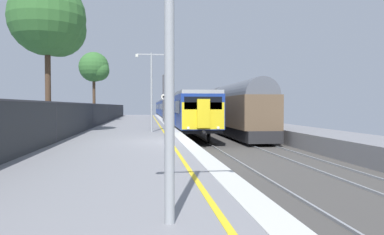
{
  "coord_description": "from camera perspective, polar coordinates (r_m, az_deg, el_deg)",
  "views": [
    {
      "loc": [
        -1.42,
        -17.57,
        1.62
      ],
      "look_at": [
        1.58,
        7.61,
        0.87
      ],
      "focal_mm": 35.68,
      "sensor_mm": 36.0,
      "label": 1
    }
  ],
  "objects": [
    {
      "name": "signal_gantry",
      "position": [
        40.68,
        -3.92,
        3.81
      ],
      "size": [
        1.1,
        0.24,
        5.0
      ],
      "color": "#47474C",
      "rests_on": "ground"
    },
    {
      "name": "freight_train_adjacent_track",
      "position": [
        51.6,
        1.58,
        1.52
      ],
      "size": [
        2.6,
        55.35,
        4.5
      ],
      "color": "#232326",
      "rests_on": "ground"
    },
    {
      "name": "ground",
      "position": [
        18.18,
        6.2,
        -5.36
      ],
      "size": [
        17.4,
        110.0,
        1.21
      ],
      "color": "gray"
    },
    {
      "name": "background_tree_centre",
      "position": [
        24.52,
        -20.4,
        13.33
      ],
      "size": [
        4.44,
        4.44,
        9.01
      ],
      "color": "#473323",
      "rests_on": "ground"
    },
    {
      "name": "platform_lamp_mid",
      "position": [
        24.2,
        -6.08,
        4.9
      ],
      "size": [
        2.0,
        0.2,
        4.97
      ],
      "color": "#93999E",
      "rests_on": "ground"
    },
    {
      "name": "platform_back_fence",
      "position": [
        18.04,
        -19.69,
        -0.51
      ],
      "size": [
        0.07,
        99.0,
        1.83
      ],
      "color": "#282B2D",
      "rests_on": "ground"
    },
    {
      "name": "speed_limit_sign",
      "position": [
        37.35,
        -4.23,
        1.97
      ],
      "size": [
        0.59,
        0.08,
        2.84
      ],
      "color": "#59595B",
      "rests_on": "ground"
    },
    {
      "name": "commuter_train_at_platform",
      "position": [
        55.47,
        -3.16,
        1.33
      ],
      "size": [
        2.83,
        64.04,
        3.81
      ],
      "color": "navy",
      "rests_on": "ground"
    },
    {
      "name": "background_tree_left",
      "position": [
        44.29,
        -14.29,
        7.16
      ],
      "size": [
        3.42,
        3.33,
        7.68
      ],
      "color": "#473323",
      "rests_on": "ground"
    }
  ]
}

